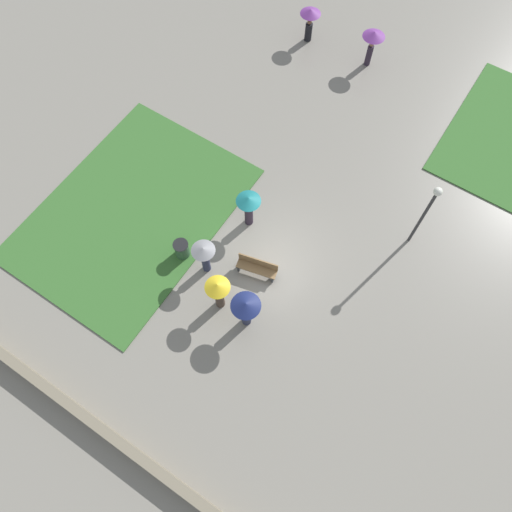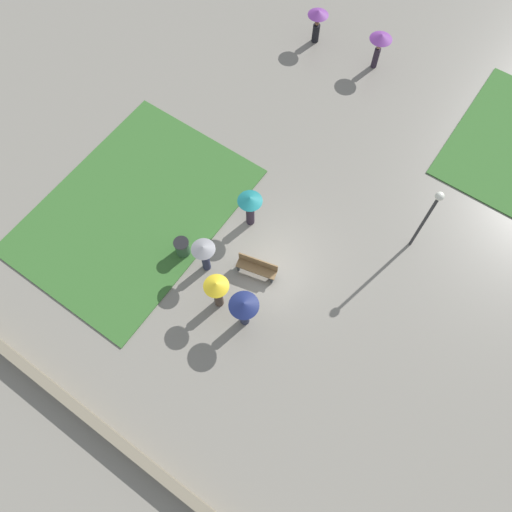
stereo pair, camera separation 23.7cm
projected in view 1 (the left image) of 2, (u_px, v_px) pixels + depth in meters
The scene contains 12 objects.
ground_plane at pixel (274, 259), 20.12m from camera, with size 90.00×90.00×0.00m, color gray.
lawn_patch_near at pixel (132, 213), 21.00m from camera, with size 7.04×9.65×0.06m.
parapet_wall at pixel (135, 454), 16.71m from camera, with size 45.00×0.35×0.62m.
park_bench at pixel (257, 267), 19.47m from camera, with size 1.67×0.79×0.90m.
lamp_post at pixel (428, 209), 18.23m from camera, with size 0.32×0.32×3.81m.
trash_bin at pixel (182, 249), 19.80m from camera, with size 0.62×0.62×0.89m.
crowd_person_navy at pixel (246, 309), 17.74m from camera, with size 1.10×1.10×1.97m.
crowd_person_teal at pixel (249, 205), 19.65m from camera, with size 0.99×0.99×1.89m.
crowd_person_grey at pixel (204, 255), 18.82m from camera, with size 0.92×0.92×1.83m.
crowd_person_yellow at pixel (218, 291), 18.08m from camera, with size 0.94×0.94×1.99m.
lone_walker_far_path at pixel (373, 40), 23.31m from camera, with size 1.07×1.07×1.91m.
lone_walker_mid_plaza at pixel (310, 18), 24.20m from camera, with size 1.01×1.01×1.78m.
Camera 1 is at (4.00, -7.49, 18.26)m, focal length 35.00 mm.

